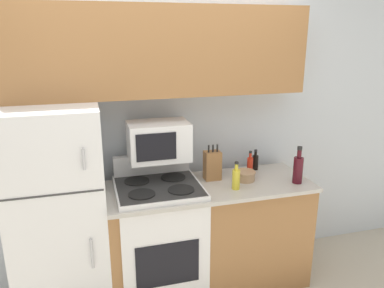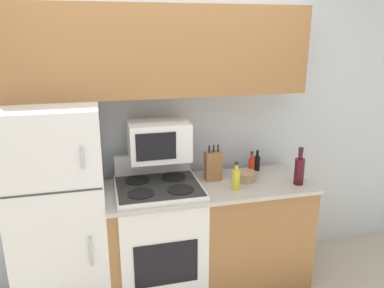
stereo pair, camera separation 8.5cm
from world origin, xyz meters
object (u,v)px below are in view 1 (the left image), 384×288
(bottle_wine_red, at_px, (298,169))
(bottle_cooking_spray, at_px, (236,178))
(bowl, at_px, (245,175))
(microwave, at_px, (159,141))
(stove, at_px, (160,239))
(knife_block, at_px, (212,165))
(bottle_soy_sauce, at_px, (255,162))
(refrigerator, at_px, (60,214))
(bottle_hot_sauce, at_px, (250,165))

(bottle_wine_red, height_order, bottle_cooking_spray, bottle_wine_red)
(bowl, bearing_deg, bottle_cooking_spray, -134.04)
(microwave, bearing_deg, stove, -105.22)
(microwave, xyz_separation_m, bottle_wine_red, (1.06, -0.29, -0.23))
(knife_block, relative_size, bowl, 1.73)
(bottle_wine_red, bearing_deg, bowl, 156.83)
(bottle_soy_sauce, height_order, bottle_wine_red, bottle_wine_red)
(refrigerator, height_order, bowl, refrigerator)
(bottle_cooking_spray, bearing_deg, bottle_wine_red, -2.06)
(knife_block, bearing_deg, bowl, -21.58)
(bottle_soy_sauce, bearing_deg, knife_block, -165.95)
(knife_block, xyz_separation_m, bottle_cooking_spray, (0.11, -0.24, -0.03))
(knife_block, height_order, bottle_wine_red, bottle_wine_red)
(bottle_soy_sauce, height_order, bottle_cooking_spray, bottle_cooking_spray)
(microwave, height_order, bottle_cooking_spray, microwave)
(stove, distance_m, bottle_wine_red, 1.23)
(refrigerator, distance_m, bowl, 1.45)
(bowl, distance_m, bottle_soy_sauce, 0.28)
(bottle_cooking_spray, bearing_deg, microwave, 153.61)
(stove, bearing_deg, refrigerator, 176.58)
(knife_block, height_order, bottle_soy_sauce, knife_block)
(refrigerator, relative_size, bottle_soy_sauce, 8.87)
(refrigerator, bearing_deg, stove, -3.42)
(bottle_wine_red, distance_m, bottle_cooking_spray, 0.52)
(bottle_hot_sauce, bearing_deg, bottle_cooking_spray, -131.24)
(microwave, distance_m, knife_block, 0.49)
(stove, xyz_separation_m, microwave, (0.04, 0.13, 0.77))
(microwave, distance_m, bowl, 0.75)
(knife_block, distance_m, bottle_cooking_spray, 0.27)
(bowl, relative_size, bottle_wine_red, 0.57)
(microwave, height_order, knife_block, microwave)
(bowl, distance_m, bottle_cooking_spray, 0.20)
(stove, height_order, bottle_cooking_spray, bottle_cooking_spray)
(bottle_wine_red, height_order, bottle_hot_sauce, bottle_wine_red)
(refrigerator, height_order, bottle_soy_sauce, refrigerator)
(bottle_wine_red, xyz_separation_m, bottle_hot_sauce, (-0.28, 0.29, -0.04))
(stove, bearing_deg, bottle_wine_red, -8.11)
(refrigerator, relative_size, stove, 1.43)
(bottle_cooking_spray, bearing_deg, refrigerator, 172.11)
(refrigerator, distance_m, bottle_hot_sauce, 1.55)
(bowl, xyz_separation_m, bottle_cooking_spray, (-0.14, -0.14, 0.04))
(knife_block, relative_size, bottle_wine_red, 0.98)
(microwave, distance_m, bottle_hot_sauce, 0.82)
(microwave, height_order, bottle_soy_sauce, microwave)
(knife_block, bearing_deg, bottle_soy_sauce, 14.05)
(knife_block, bearing_deg, refrigerator, -177.08)
(microwave, xyz_separation_m, bottle_cooking_spray, (0.54, -0.27, -0.26))
(bottle_hot_sauce, bearing_deg, bottle_wine_red, -45.82)
(bottle_wine_red, xyz_separation_m, bottle_cooking_spray, (-0.52, 0.02, -0.03))
(bottle_wine_red, bearing_deg, bottle_hot_sauce, 134.18)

